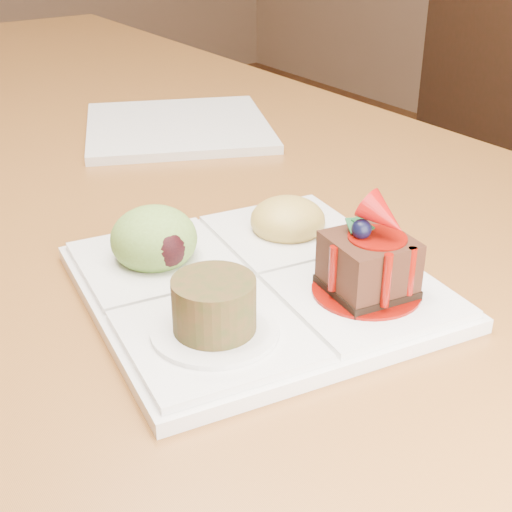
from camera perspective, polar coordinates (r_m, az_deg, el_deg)
ground at (r=1.48m, az=-14.20°, el=-18.97°), size 6.00×6.00×0.00m
dining_table at (r=1.11m, az=-18.22°, el=6.42°), size 1.00×1.80×0.75m
chair_right at (r=1.49m, az=12.86°, el=5.33°), size 0.52×0.52×0.90m
sampler_plate at (r=0.60m, az=-0.35°, el=-1.06°), size 0.31×0.31×0.10m
second_plate at (r=1.02m, az=-6.28°, el=10.23°), size 0.33×0.33×0.01m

